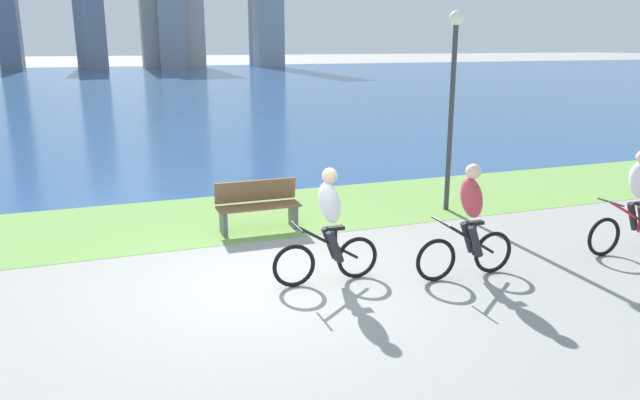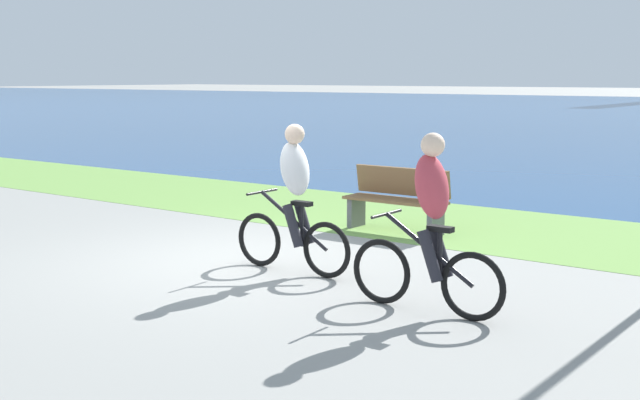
{
  "view_description": "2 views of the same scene",
  "coord_description": "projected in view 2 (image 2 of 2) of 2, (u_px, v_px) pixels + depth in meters",
  "views": [
    {
      "loc": [
        -2.04,
        -7.62,
        3.32
      ],
      "look_at": [
        0.85,
        0.33,
        1.1
      ],
      "focal_mm": 33.88,
      "sensor_mm": 36.0,
      "label": 1
    },
    {
      "loc": [
        6.24,
        -7.04,
        2.18
      ],
      "look_at": [
        1.15,
        -0.06,
        0.84
      ],
      "focal_mm": 45.15,
      "sensor_mm": 36.0,
      "label": 2
    }
  ],
  "objects": [
    {
      "name": "cyclist_trailing",
      "position": [
        430.0,
        224.0,
        7.36
      ],
      "size": [
        1.59,
        0.52,
        1.68
      ],
      "color": "black",
      "rests_on": "ground"
    },
    {
      "name": "bench_near_path",
      "position": [
        397.0,
        200.0,
        11.35
      ],
      "size": [
        1.5,
        0.47,
        0.9
      ],
      "color": "brown",
      "rests_on": "ground"
    },
    {
      "name": "ground_plane",
      "position": [
        245.0,
        261.0,
        9.59
      ],
      "size": [
        300.0,
        300.0,
        0.0
      ],
      "primitive_type": "plane",
      "color": "gray"
    },
    {
      "name": "grass_strip_bayside",
      "position": [
        402.0,
        217.0,
        12.51
      ],
      "size": [
        120.0,
        3.37,
        0.01
      ],
      "primitive_type": "cube",
      "color": "#6B9947",
      "rests_on": "ground"
    },
    {
      "name": "cyclist_lead",
      "position": [
        294.0,
        199.0,
        8.9
      ],
      "size": [
        1.58,
        0.52,
        1.66
      ],
      "color": "black",
      "rests_on": "ground"
    }
  ]
}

